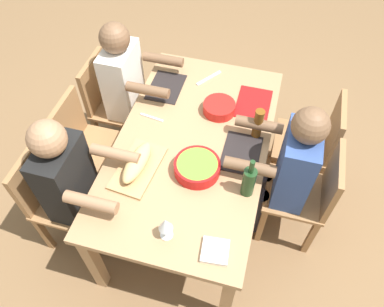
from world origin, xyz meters
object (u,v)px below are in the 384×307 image
at_px(dining_table, 192,151).
at_px(serving_bowl_salad, 197,167).
at_px(diner_far_left, 73,183).
at_px(diner_far_right, 128,84).
at_px(wine_glass, 165,225).
at_px(cutting_board, 138,168).
at_px(napkin_stack, 215,251).
at_px(bread_loaf, 137,162).
at_px(beer_bottle, 258,124).
at_px(chair_near_right, 314,141).
at_px(chair_far_left, 56,195).
at_px(diner_near_center, 288,167).
at_px(chair_far_right, 110,101).
at_px(chair_far_center, 86,143).
at_px(serving_bowl_greens, 219,107).
at_px(chair_near_center, 309,192).
at_px(wine_bottle, 249,181).

relative_size(dining_table, serving_bowl_salad, 6.00).
distance_m(diner_far_left, diner_far_right, 0.91).
relative_size(dining_table, wine_glass, 9.98).
relative_size(serving_bowl_salad, cutting_board, 0.69).
height_order(diner_far_right, napkin_stack, diner_far_right).
relative_size(bread_loaf, beer_bottle, 1.45).
xyz_separation_m(chair_near_right, beer_bottle, (-0.28, 0.42, 0.37)).
relative_size(diner_far_right, bread_loaf, 3.75).
distance_m(chair_far_left, cutting_board, 0.63).
bearing_deg(chair_far_left, diner_near_center, -72.21).
xyz_separation_m(dining_table, chair_far_right, (0.46, 0.80, -0.17)).
height_order(chair_near_right, diner_far_right, diner_far_right).
height_order(chair_far_center, serving_bowl_salad, chair_far_center).
distance_m(dining_table, diner_far_left, 0.77).
bearing_deg(chair_far_right, serving_bowl_salad, -126.64).
xyz_separation_m(chair_far_left, diner_far_right, (0.91, -0.18, 0.21)).
xyz_separation_m(chair_far_left, beer_bottle, (0.63, -1.18, 0.37)).
relative_size(serving_bowl_greens, cutting_board, 0.54).
bearing_deg(chair_far_center, chair_far_right, 0.00).
bearing_deg(napkin_stack, serving_bowl_salad, 25.12).
distance_m(chair_far_right, bread_loaf, 0.97).
height_order(chair_far_left, serving_bowl_salad, chair_far_left).
bearing_deg(chair_far_right, bread_loaf, -143.75).
bearing_deg(diner_near_center, beer_bottle, 53.97).
height_order(chair_near_right, serving_bowl_greens, chair_near_right).
bearing_deg(chair_near_center, diner_far_right, 72.21).
bearing_deg(dining_table, cutting_board, 137.44).
height_order(diner_near_center, napkin_stack, diner_near_center).
bearing_deg(wine_bottle, chair_near_right, -28.86).
relative_size(chair_near_right, diner_far_right, 0.71).
xyz_separation_m(chair_far_right, serving_bowl_greens, (-0.14, -0.91, 0.30)).
bearing_deg(chair_far_center, serving_bowl_greens, -70.65).
relative_size(chair_near_center, diner_near_center, 0.71).
distance_m(bread_loaf, beer_bottle, 0.79).
xyz_separation_m(diner_far_left, bread_loaf, (0.17, -0.36, 0.11)).
relative_size(serving_bowl_salad, bread_loaf, 0.86).
relative_size(chair_near_center, chair_far_left, 1.00).
relative_size(chair_near_right, chair_near_center, 1.00).
xyz_separation_m(diner_far_right, bread_loaf, (-0.74, -0.36, 0.11)).
height_order(chair_near_center, wine_bottle, wine_bottle).
height_order(diner_near_center, bread_loaf, diner_near_center).
relative_size(serving_bowl_salad, napkin_stack, 1.97).
height_order(serving_bowl_salad, cutting_board, serving_bowl_salad).
distance_m(diner_near_center, wine_glass, 0.89).
relative_size(diner_far_left, chair_far_right, 1.41).
bearing_deg(chair_far_center, wine_glass, -127.85).
bearing_deg(diner_far_right, napkin_stack, -140.70).
xyz_separation_m(wine_bottle, beer_bottle, (0.44, 0.02, 0.00)).
xyz_separation_m(chair_far_center, cutting_board, (-0.28, -0.54, 0.27)).
bearing_deg(napkin_stack, diner_near_center, -24.51).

